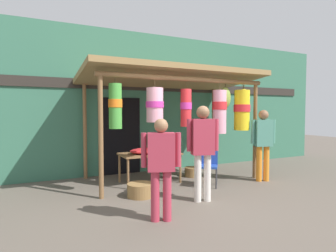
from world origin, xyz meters
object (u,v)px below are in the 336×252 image
at_px(vendor_in_orange, 203,145).
at_px(folding_chair, 208,163).
at_px(display_table, 150,156).
at_px(wicker_basket_spare, 192,172).
at_px(flower_heap_on_table, 148,151).
at_px(wicker_basket_by_table, 141,190).
at_px(customer_foreground, 263,139).
at_px(shopper_by_bananas, 161,161).

bearing_deg(vendor_in_orange, folding_chair, 50.73).
height_order(display_table, wicker_basket_spare, display_table).
xyz_separation_m(folding_chair, wicker_basket_spare, (0.12, 0.90, -0.39)).
xyz_separation_m(flower_heap_on_table, folding_chair, (1.15, -0.74, -0.25)).
xyz_separation_m(wicker_basket_by_table, wicker_basket_spare, (1.76, 1.03, -0.01)).
bearing_deg(customer_foreground, wicker_basket_spare, 138.10).
bearing_deg(wicker_basket_by_table, shopper_by_bananas, -96.19).
distance_m(flower_heap_on_table, folding_chair, 1.39).
bearing_deg(vendor_in_orange, shopper_by_bananas, -154.27).
relative_size(flower_heap_on_table, wicker_basket_spare, 2.09).
distance_m(wicker_basket_spare, customer_foreground, 1.90).
xyz_separation_m(wicker_basket_spare, shopper_by_bananas, (-1.90, -2.29, 0.78)).
bearing_deg(folding_chair, wicker_basket_by_table, -175.55).
bearing_deg(customer_foreground, shopper_by_bananas, -159.76).
bearing_deg(customer_foreground, wicker_basket_by_table, 178.08).
bearing_deg(display_table, vendor_in_orange, -78.13).
relative_size(display_table, wicker_basket_by_table, 2.65).
bearing_deg(flower_heap_on_table, wicker_basket_by_table, -119.71).
xyz_separation_m(display_table, folding_chair, (1.07, -0.80, -0.12)).
height_order(flower_heap_on_table, vendor_in_orange, vendor_in_orange).
bearing_deg(folding_chair, shopper_by_bananas, -141.97).
xyz_separation_m(flower_heap_on_table, customer_foreground, (2.52, -0.97, 0.24)).
distance_m(vendor_in_orange, shopper_by_bananas, 1.18).
relative_size(display_table, vendor_in_orange, 0.78).
bearing_deg(display_table, shopper_by_bananas, -107.87).
xyz_separation_m(folding_chair, shopper_by_bananas, (-1.78, -1.39, 0.39)).
relative_size(folding_chair, customer_foreground, 0.50).
height_order(wicker_basket_spare, vendor_in_orange, vendor_in_orange).
relative_size(flower_heap_on_table, folding_chair, 0.94).
distance_m(customer_foreground, shopper_by_bananas, 3.37).
bearing_deg(shopper_by_bananas, customer_foreground, 20.24).
distance_m(wicker_basket_by_table, shopper_by_bananas, 1.49).
xyz_separation_m(vendor_in_orange, customer_foreground, (2.10, 0.65, -0.04)).
relative_size(folding_chair, wicker_basket_spare, 2.21).
bearing_deg(display_table, wicker_basket_by_table, -121.57).
height_order(folding_chair, vendor_in_orange, vendor_in_orange).
height_order(folding_chair, wicker_basket_spare, folding_chair).
bearing_deg(flower_heap_on_table, shopper_by_bananas, -106.52).
relative_size(customer_foreground, shopper_by_bananas, 1.09).
bearing_deg(shopper_by_bananas, vendor_in_orange, 25.73).
xyz_separation_m(folding_chair, customer_foreground, (1.38, -0.23, 0.49)).
bearing_deg(shopper_by_bananas, wicker_basket_spare, 50.33).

